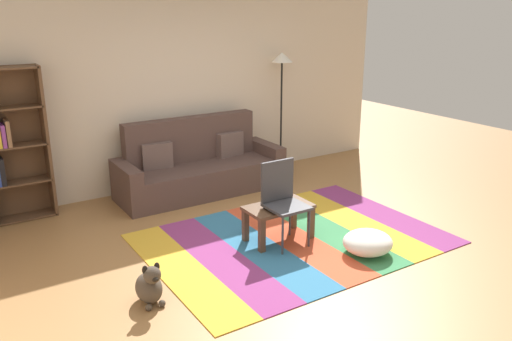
{
  "coord_description": "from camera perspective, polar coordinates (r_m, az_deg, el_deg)",
  "views": [
    {
      "loc": [
        -3.0,
        -4.1,
        2.45
      ],
      "look_at": [
        0.04,
        0.67,
        0.65
      ],
      "focal_mm": 36.5,
      "sensor_mm": 36.0,
      "label": 1
    }
  ],
  "objects": [
    {
      "name": "ground_plane",
      "position": [
        5.64,
        3.32,
        -8.14
      ],
      "size": [
        14.0,
        14.0,
        0.0
      ],
      "primitive_type": "plane",
      "color": "#9E7042"
    },
    {
      "name": "coffee_table",
      "position": [
        5.62,
        2.49,
        -4.64
      ],
      "size": [
        0.72,
        0.4,
        0.39
      ],
      "color": "#513826",
      "rests_on": "rug"
    },
    {
      "name": "couch",
      "position": [
        7.13,
        -6.29,
        0.29
      ],
      "size": [
        2.26,
        0.8,
        1.0
      ],
      "color": "#4C3833",
      "rests_on": "ground_plane"
    },
    {
      "name": "back_wall",
      "position": [
        7.38,
        -8.26,
        8.89
      ],
      "size": [
        6.8,
        0.1,
        2.7
      ],
      "primitive_type": "cube",
      "color": "beige",
      "rests_on": "ground_plane"
    },
    {
      "name": "folding_chair",
      "position": [
        5.49,
        2.89,
        -2.79
      ],
      "size": [
        0.4,
        0.4,
        0.9
      ],
      "rotation": [
        0.0,
        0.0,
        -1.04
      ],
      "color": "#38383D",
      "rests_on": "ground_plane"
    },
    {
      "name": "rug",
      "position": [
        5.77,
        4.12,
        -7.48
      ],
      "size": [
        3.14,
        2.22,
        0.01
      ],
      "color": "gold",
      "rests_on": "ground_plane"
    },
    {
      "name": "dog",
      "position": [
        4.64,
        -11.59,
        -12.3
      ],
      "size": [
        0.22,
        0.35,
        0.4
      ],
      "color": "#473D33",
      "rests_on": "ground_plane"
    },
    {
      "name": "tv_remote",
      "position": [
        5.58,
        3.49,
        -3.82
      ],
      "size": [
        0.05,
        0.15,
        0.02
      ],
      "primitive_type": "cube",
      "rotation": [
        0.0,
        0.0,
        -0.01
      ],
      "color": "black",
      "rests_on": "coffee_table"
    },
    {
      "name": "standing_lamp",
      "position": [
        7.83,
        2.84,
        10.65
      ],
      "size": [
        0.32,
        0.32,
        1.8
      ],
      "color": "black",
      "rests_on": "ground_plane"
    },
    {
      "name": "pouf",
      "position": [
        5.51,
        12.14,
        -7.72
      ],
      "size": [
        0.52,
        0.49,
        0.24
      ],
      "primitive_type": "ellipsoid",
      "color": "white",
      "rests_on": "rug"
    }
  ]
}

